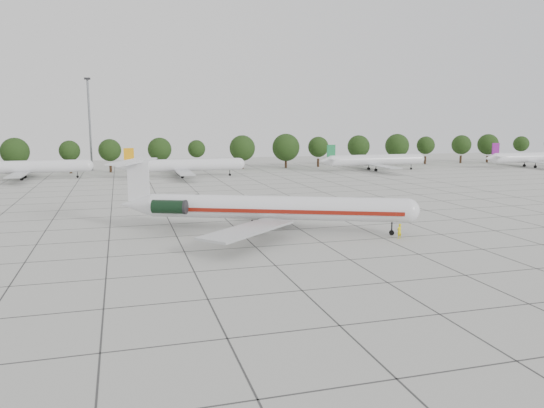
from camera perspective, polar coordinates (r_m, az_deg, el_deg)
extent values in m
plane|color=#B6B6AE|center=(69.79, 2.98, -2.71)|extent=(260.00, 260.00, 0.00)
cube|color=#383838|center=(83.86, -0.35, -0.68)|extent=(170.00, 170.00, 0.02)
cylinder|color=silver|center=(67.25, 0.45, -0.40)|extent=(31.11, 15.65, 2.99)
sphere|color=silver|center=(67.30, 14.36, -0.68)|extent=(2.99, 2.99, 2.99)
cone|color=silver|center=(71.85, -14.42, -0.07)|extent=(5.34, 4.54, 2.99)
cube|color=maroon|center=(68.77, 0.60, -0.38)|extent=(29.12, 12.60, 0.50)
cube|color=maroon|center=(65.81, 0.29, -0.81)|extent=(29.12, 12.60, 0.50)
cube|color=#B7BABC|center=(75.71, -0.52, -0.26)|extent=(4.56, 13.70, 0.27)
cube|color=#B7BABC|center=(59.88, -2.65, -2.79)|extent=(12.91, 12.14, 0.27)
cube|color=black|center=(71.90, -9.80, 0.31)|extent=(2.30, 1.87, 0.23)
cylinder|color=black|center=(72.50, -9.65, 0.39)|extent=(4.67, 3.30, 1.72)
cube|color=black|center=(68.07, -10.80, -0.21)|extent=(2.30, 1.87, 0.23)
cylinder|color=black|center=(67.47, -10.97, -0.30)|extent=(4.67, 3.30, 1.72)
cube|color=silver|center=(71.26, -14.18, 2.44)|extent=(2.76, 1.38, 5.43)
cube|color=silver|center=(71.25, -14.73, 4.46)|extent=(6.80, 11.05, 0.20)
cylinder|color=black|center=(67.52, 12.75, -2.58)|extent=(0.24, 0.24, 1.72)
cylinder|color=black|center=(67.63, 12.74, -3.03)|extent=(0.68, 0.48, 0.63)
cylinder|color=black|center=(70.26, -1.53, -1.64)|extent=(0.29, 0.29, 1.63)
cylinder|color=black|center=(70.40, -1.52, -2.22)|extent=(1.05, 0.86, 0.91)
cylinder|color=black|center=(65.70, -2.16, -2.40)|extent=(0.29, 0.29, 1.63)
cylinder|color=black|center=(65.85, -2.15, -3.02)|extent=(1.05, 0.86, 0.91)
imported|color=yellow|center=(65.89, 13.53, -2.85)|extent=(0.77, 0.63, 1.83)
cylinder|color=silver|center=(139.60, -24.83, 3.65)|extent=(27.20, 3.00, 3.00)
cube|color=#B7BABC|center=(139.86, -25.21, 3.14)|extent=(3.50, 27.20, 0.25)
cylinder|color=black|center=(142.16, -25.03, 2.67)|extent=(0.80, 0.45, 0.80)
cylinder|color=black|center=(137.84, -25.31, 2.47)|extent=(0.80, 0.45, 0.80)
cylinder|color=silver|center=(133.44, -9.31, 4.16)|extent=(27.20, 3.00, 3.00)
cube|color=#B7BABC|center=(133.44, -9.72, 3.63)|extent=(3.50, 27.20, 0.25)
cube|color=orange|center=(132.36, -15.14, 5.05)|extent=(2.40, 0.25, 3.60)
cylinder|color=black|center=(135.75, -9.81, 3.13)|extent=(0.80, 0.45, 0.80)
cylinder|color=black|center=(131.40, -9.60, 2.94)|extent=(0.80, 0.45, 0.80)
cylinder|color=silver|center=(151.07, 11.10, 4.68)|extent=(27.20, 3.00, 3.00)
cube|color=#B7BABC|center=(150.71, 10.75, 4.22)|extent=(3.50, 27.20, 0.25)
cube|color=#1B7940|center=(145.28, 6.38, 5.65)|extent=(2.40, 0.25, 3.60)
cylinder|color=black|center=(152.80, 10.36, 3.77)|extent=(0.80, 0.45, 0.80)
cylinder|color=black|center=(148.88, 11.11, 3.61)|extent=(0.80, 0.45, 0.80)
cylinder|color=silver|center=(176.62, 26.28, 4.53)|extent=(27.20, 3.00, 3.00)
cube|color=#B7BABC|center=(176.03, 26.01, 4.14)|extent=(3.50, 27.20, 0.25)
cube|color=#781679|center=(167.74, 22.92, 5.45)|extent=(2.40, 0.25, 3.60)
cylinder|color=black|center=(177.77, 25.51, 3.76)|extent=(0.80, 0.45, 0.80)
cylinder|color=black|center=(174.51, 26.46, 3.61)|extent=(0.80, 0.45, 0.80)
cylinder|color=#332114|center=(152.37, -25.79, 3.31)|extent=(0.70, 0.70, 2.50)
sphere|color=black|center=(152.04, -25.92, 5.09)|extent=(7.15, 7.15, 7.15)
cylinder|color=#332114|center=(150.68, -20.84, 3.57)|extent=(0.70, 0.70, 2.50)
sphere|color=black|center=(150.35, -20.95, 5.37)|extent=(5.43, 5.43, 5.43)
cylinder|color=#332114|center=(150.16, -16.96, 3.75)|extent=(0.70, 0.70, 2.50)
sphere|color=black|center=(149.82, -17.05, 5.56)|extent=(5.99, 5.99, 5.99)
cylinder|color=#332114|center=(150.51, -11.93, 3.97)|extent=(0.70, 0.70, 2.50)
sphere|color=black|center=(150.17, -11.99, 5.77)|extent=(6.50, 6.50, 6.50)
cylinder|color=#332114|center=(151.57, -8.08, 4.11)|extent=(0.70, 0.70, 2.50)
sphere|color=black|center=(151.23, -8.12, 5.90)|extent=(4.93, 4.93, 4.93)
cylinder|color=#332114|center=(153.93, -3.20, 4.26)|extent=(0.70, 0.70, 2.50)
sphere|color=black|center=(153.60, -3.21, 6.03)|extent=(7.40, 7.40, 7.40)
cylinder|color=#332114|center=(157.37, 1.50, 4.38)|extent=(0.70, 0.70, 2.50)
sphere|color=black|center=(157.05, 1.51, 6.10)|extent=(8.08, 8.08, 8.08)
cylinder|color=#332114|center=(160.72, 4.98, 4.45)|extent=(0.70, 0.70, 2.50)
sphere|color=black|center=(160.40, 5.00, 6.14)|extent=(6.17, 6.17, 6.17)
cylinder|color=#332114|center=(165.88, 9.25, 4.51)|extent=(0.70, 0.70, 2.50)
sphere|color=black|center=(165.57, 9.30, 6.15)|extent=(6.82, 6.82, 6.82)
cylinder|color=#332114|center=(171.90, 13.25, 4.54)|extent=(0.70, 0.70, 2.50)
sphere|color=black|center=(171.61, 13.31, 6.12)|extent=(7.44, 7.44, 7.44)
cylinder|color=#332114|center=(177.09, 16.14, 4.55)|extent=(0.70, 0.70, 2.50)
sphere|color=black|center=(176.80, 16.21, 6.09)|extent=(5.66, 5.66, 5.66)
cylinder|color=#332114|center=(184.43, 19.62, 4.55)|extent=(0.70, 0.70, 2.50)
sphere|color=black|center=(184.15, 19.70, 6.02)|extent=(6.25, 6.25, 6.25)
cylinder|color=#332114|center=(190.52, 22.13, 4.54)|extent=(0.70, 0.70, 2.50)
sphere|color=black|center=(190.26, 22.21, 5.97)|extent=(6.79, 6.79, 6.79)
cylinder|color=#332114|center=(198.92, 25.13, 4.52)|extent=(0.70, 0.70, 2.50)
sphere|color=black|center=(198.66, 25.23, 5.88)|extent=(5.16, 5.16, 5.16)
cylinder|color=slate|center=(156.77, -19.01, 7.99)|extent=(0.56, 0.56, 25.00)
cube|color=black|center=(157.14, -19.26, 12.62)|extent=(1.60, 1.60, 0.50)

